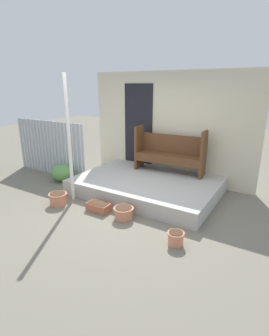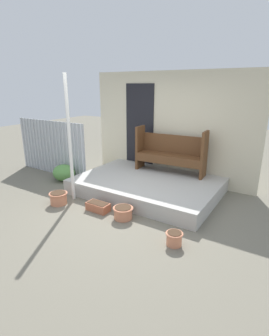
{
  "view_description": "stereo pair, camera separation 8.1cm",
  "coord_description": "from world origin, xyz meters",
  "px_view_note": "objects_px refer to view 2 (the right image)",
  "views": [
    {
      "loc": [
        2.56,
        -3.72,
        2.26
      ],
      "look_at": [
        0.07,
        0.36,
        0.76
      ],
      "focal_mm": 28.0,
      "sensor_mm": 36.0,
      "label": 1
    },
    {
      "loc": [
        2.63,
        -3.67,
        2.26
      ],
      "look_at": [
        0.07,
        0.36,
        0.76
      ],
      "focal_mm": 28.0,
      "sensor_mm": 36.0,
      "label": 2
    }
  ],
  "objects_px": {
    "flower_pot_right": "(174,238)",
    "flower_pot_middle": "(123,212)",
    "planter_box_rect": "(98,207)",
    "shrub_by_fence": "(64,173)",
    "bench": "(171,151)",
    "support_post": "(70,140)",
    "flower_pot_left": "(58,198)"
  },
  "relations": [
    {
      "from": "flower_pot_left",
      "to": "flower_pot_middle",
      "type": "relative_size",
      "value": 1.0
    },
    {
      "from": "planter_box_rect",
      "to": "flower_pot_middle",
      "type": "bearing_deg",
      "value": 0.49
    },
    {
      "from": "support_post",
      "to": "bench",
      "type": "relative_size",
      "value": 1.51
    },
    {
      "from": "bench",
      "to": "flower_pot_right",
      "type": "bearing_deg",
      "value": -66.86
    },
    {
      "from": "bench",
      "to": "flower_pot_right",
      "type": "distance_m",
      "value": 2.64
    },
    {
      "from": "shrub_by_fence",
      "to": "support_post",
      "type": "bearing_deg",
      "value": -34.02
    },
    {
      "from": "support_post",
      "to": "planter_box_rect",
      "type": "xyz_separation_m",
      "value": [
        0.79,
        -0.16,
        -1.17
      ]
    },
    {
      "from": "planter_box_rect",
      "to": "flower_pot_right",
      "type": "bearing_deg",
      "value": -8.87
    },
    {
      "from": "support_post",
      "to": "shrub_by_fence",
      "type": "xyz_separation_m",
      "value": [
        -1.0,
        0.67,
        -1.04
      ]
    },
    {
      "from": "flower_pot_right",
      "to": "planter_box_rect",
      "type": "relative_size",
      "value": 0.6
    },
    {
      "from": "flower_pot_middle",
      "to": "shrub_by_fence",
      "type": "bearing_deg",
      "value": 160.76
    },
    {
      "from": "flower_pot_left",
      "to": "flower_pot_middle",
      "type": "bearing_deg",
      "value": 7.78
    },
    {
      "from": "flower_pot_left",
      "to": "flower_pot_right",
      "type": "distance_m",
      "value": 2.54
    },
    {
      "from": "planter_box_rect",
      "to": "shrub_by_fence",
      "type": "height_order",
      "value": "shrub_by_fence"
    },
    {
      "from": "flower_pot_right",
      "to": "bench",
      "type": "bearing_deg",
      "value": 116.67
    },
    {
      "from": "support_post",
      "to": "flower_pot_right",
      "type": "relative_size",
      "value": 9.46
    },
    {
      "from": "flower_pot_left",
      "to": "flower_pot_middle",
      "type": "height_order",
      "value": "flower_pot_left"
    },
    {
      "from": "support_post",
      "to": "planter_box_rect",
      "type": "bearing_deg",
      "value": -11.18
    },
    {
      "from": "planter_box_rect",
      "to": "shrub_by_fence",
      "type": "xyz_separation_m",
      "value": [
        -1.78,
        0.83,
        0.12
      ]
    },
    {
      "from": "flower_pot_left",
      "to": "flower_pot_right",
      "type": "xyz_separation_m",
      "value": [
        2.54,
        -0.07,
        -0.02
      ]
    },
    {
      "from": "support_post",
      "to": "flower_pot_middle",
      "type": "xyz_separation_m",
      "value": [
        1.36,
        -0.15,
        -1.13
      ]
    },
    {
      "from": "support_post",
      "to": "bench",
      "type": "height_order",
      "value": "support_post"
    },
    {
      "from": "support_post",
      "to": "flower_pot_middle",
      "type": "height_order",
      "value": "support_post"
    },
    {
      "from": "flower_pot_right",
      "to": "flower_pot_middle",
      "type": "bearing_deg",
      "value": 166.43
    },
    {
      "from": "support_post",
      "to": "flower_pot_left",
      "type": "relative_size",
      "value": 6.79
    },
    {
      "from": "support_post",
      "to": "planter_box_rect",
      "type": "height_order",
      "value": "support_post"
    },
    {
      "from": "support_post",
      "to": "flower_pot_right",
      "type": "xyz_separation_m",
      "value": [
        2.47,
        -0.42,
        -1.13
      ]
    },
    {
      "from": "flower_pot_left",
      "to": "flower_pot_middle",
      "type": "distance_m",
      "value": 1.44
    },
    {
      "from": "flower_pot_middle",
      "to": "shrub_by_fence",
      "type": "height_order",
      "value": "shrub_by_fence"
    },
    {
      "from": "flower_pot_middle",
      "to": "flower_pot_right",
      "type": "distance_m",
      "value": 1.14
    },
    {
      "from": "flower_pot_left",
      "to": "support_post",
      "type": "bearing_deg",
      "value": 78.71
    },
    {
      "from": "planter_box_rect",
      "to": "shrub_by_fence",
      "type": "relative_size",
      "value": 0.78
    }
  ]
}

